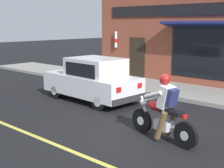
# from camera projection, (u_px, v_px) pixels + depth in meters

# --- Properties ---
(ground_plane) EXTENTS (80.00, 80.00, 0.00)m
(ground_plane) POSITION_uv_depth(u_px,v_px,m) (136.00, 134.00, 7.90)
(ground_plane) COLOR black
(sidewalk_curb) EXTENTS (2.60, 22.00, 0.14)m
(sidewalk_curb) POSITION_uv_depth(u_px,v_px,m) (152.00, 87.00, 13.56)
(sidewalk_curb) COLOR gray
(sidewalk_curb) RESTS_ON ground
(lane_stripe) EXTENTS (0.12, 19.80, 0.01)m
(lane_stripe) POSITION_uv_depth(u_px,v_px,m) (9.00, 126.00, 8.55)
(lane_stripe) COLOR #D1C64C
(lane_stripe) RESTS_ON ground
(storefront_building) EXTENTS (1.25, 10.86, 4.20)m
(storefront_building) POSITION_uv_depth(u_px,v_px,m) (197.00, 39.00, 13.50)
(storefront_building) COLOR brown
(storefront_building) RESTS_ON ground
(motorcycle_with_rider) EXTENTS (0.65, 2.01, 1.62)m
(motorcycle_with_rider) POSITION_uv_depth(u_px,v_px,m) (163.00, 113.00, 7.39)
(motorcycle_with_rider) COLOR black
(motorcycle_with_rider) RESTS_ON ground
(car_hatchback) EXTENTS (1.83, 3.86, 1.57)m
(car_hatchback) POSITION_uv_depth(u_px,v_px,m) (92.00, 80.00, 11.25)
(car_hatchback) COLOR black
(car_hatchback) RESTS_ON ground
(trash_bin) EXTENTS (0.56, 0.56, 0.98)m
(trash_bin) POSITION_uv_depth(u_px,v_px,m) (96.00, 67.00, 15.70)
(trash_bin) COLOR #2D2D33
(trash_bin) RESTS_ON sidewalk_curb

